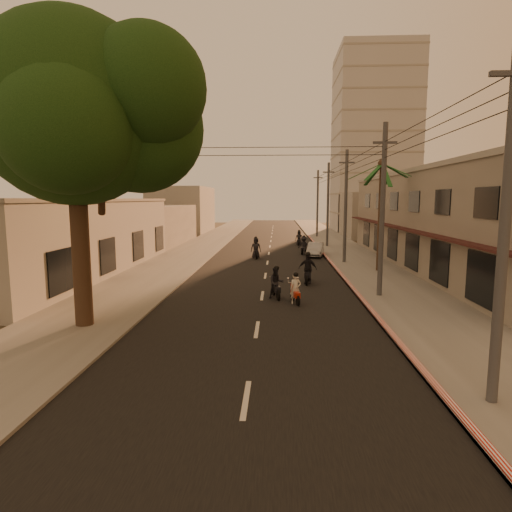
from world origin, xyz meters
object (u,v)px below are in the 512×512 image
object	(u,v)px
scooter_red	(295,289)
scooter_far_a	(256,249)
scooter_mid_a	(276,283)
scooter_mid_b	(308,269)
scooter_far_c	(299,238)
palm_tree	(382,170)
parked_car	(315,249)
scooter_far_b	(304,246)
broadleaf_tree	(85,112)

from	to	relation	value
scooter_red	scooter_far_a	world-z (taller)	scooter_far_a
scooter_mid_a	scooter_mid_b	bearing A→B (deg)	52.61
scooter_far_c	palm_tree	bearing A→B (deg)	-68.53
palm_tree	scooter_mid_b	bearing A→B (deg)	-139.71
scooter_mid_b	parked_car	world-z (taller)	scooter_mid_b
scooter_red	scooter_mid_a	bearing A→B (deg)	120.24
scooter_mid_a	scooter_far_a	world-z (taller)	scooter_far_a
scooter_mid_b	scooter_far_b	xyz separation A→B (m)	(0.63, 14.16, -0.07)
palm_tree	scooter_far_c	world-z (taller)	palm_tree
palm_tree	scooter_far_a	bearing A→B (deg)	144.40
scooter_far_a	scooter_far_c	size ratio (longest dim) A/B	1.11
scooter_mid_b	scooter_far_b	bearing A→B (deg)	95.05
scooter_mid_b	scooter_far_b	size ratio (longest dim) A/B	1.13
broadleaf_tree	scooter_mid_a	world-z (taller)	broadleaf_tree
scooter_far_a	scooter_far_c	distance (m)	11.74
scooter_red	scooter_far_c	world-z (taller)	scooter_far_c
palm_tree	scooter_far_b	size ratio (longest dim) A/B	4.57
scooter_far_b	scooter_far_c	bearing A→B (deg)	108.20
scooter_far_b	scooter_mid_a	bearing A→B (deg)	-80.17
scooter_mid_b	scooter_far_a	world-z (taller)	scooter_mid_b
scooter_far_a	scooter_far_b	distance (m)	5.37
palm_tree	scooter_far_a	world-z (taller)	palm_tree
scooter_red	scooter_far_b	world-z (taller)	scooter_far_b
palm_tree	scooter_mid_b	size ratio (longest dim) A/B	4.06
scooter_far_a	scooter_mid_b	bearing A→B (deg)	-77.74
scooter_far_a	scooter_far_b	bearing A→B (deg)	29.34
scooter_far_a	scooter_mid_a	bearing A→B (deg)	-89.51
scooter_far_c	scooter_mid_a	bearing A→B (deg)	-89.31
scooter_far_b	scooter_mid_b	bearing A→B (deg)	-74.76
scooter_red	scooter_far_a	bearing A→B (deg)	88.15
scooter_mid_b	broadleaf_tree	bearing A→B (deg)	-127.23
scooter_mid_a	parked_car	distance (m)	17.09
parked_car	broadleaf_tree	bearing A→B (deg)	-106.74
scooter_mid_a	scooter_far_b	bearing A→B (deg)	70.20
scooter_red	scooter_far_b	distance (m)	19.28
broadleaf_tree	palm_tree	bearing A→B (deg)	43.48
broadleaf_tree	scooter_far_a	bearing A→B (deg)	74.76
broadleaf_tree	scooter_far_a	world-z (taller)	broadleaf_tree
scooter_mid_b	parked_car	distance (m)	12.84
palm_tree	parked_car	xyz separation A→B (m)	(-3.74, 8.21, -6.52)
scooter_red	scooter_mid_a	distance (m)	1.44
broadleaf_tree	palm_tree	world-z (taller)	broadleaf_tree
broadleaf_tree	parked_car	distance (m)	25.82
scooter_mid_b	scooter_red	bearing A→B (deg)	-93.05
scooter_far_b	parked_car	size ratio (longest dim) A/B	0.45
palm_tree	scooter_far_c	size ratio (longest dim) A/B	4.61
palm_tree	scooter_mid_a	distance (m)	12.86
scooter_mid_a	scooter_far_b	world-z (taller)	scooter_far_b
scooter_red	scooter_far_c	xyz separation A→B (m)	(1.53, 27.00, 0.07)
broadleaf_tree	scooter_mid_b	size ratio (longest dim) A/B	5.99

